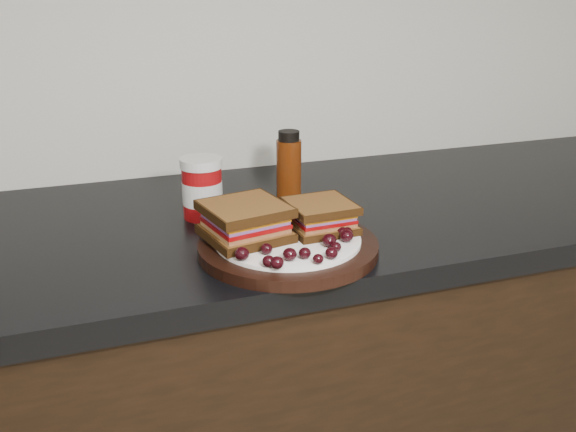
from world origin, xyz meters
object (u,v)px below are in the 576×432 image
sandwich_left (245,221)px  condiment_jar (202,188)px  plate (288,247)px  oil_bottle (289,165)px

sandwich_left → condiment_jar: bearing=88.3°
plate → sandwich_left: bearing=159.2°
plate → oil_bottle: oil_bottle is taller
plate → condiment_jar: bearing=114.6°
plate → sandwich_left: 0.08m
condiment_jar → plate: bearing=-65.4°
plate → sandwich_left: size_ratio=2.35×
sandwich_left → oil_bottle: (0.15, 0.22, 0.02)m
plate → condiment_jar: condiment_jar is taller
sandwich_left → condiment_jar: (-0.03, 0.17, 0.00)m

